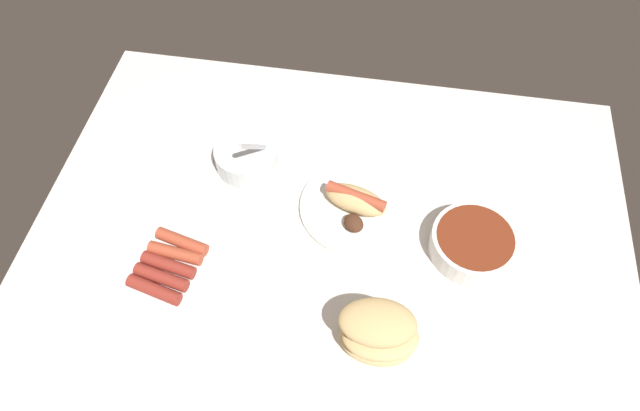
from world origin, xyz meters
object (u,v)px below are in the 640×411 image
at_px(plate_sausages, 170,268).
at_px(bowl_chili, 473,243).
at_px(bowl_coleslaw, 247,156).
at_px(plate_hotdog_assembled, 355,204).
at_px(bread_stack, 378,333).

bearing_deg(plate_sausages, bowl_chili, 13.89).
height_order(bowl_coleslaw, plate_hotdog_assembled, bowl_coleslaw).
distance_m(bowl_chili, plate_hotdog_assembled, 0.24).
bearing_deg(bowl_coleslaw, bowl_chili, -16.12).
relative_size(bowl_chili, plate_hotdog_assembled, 0.72).
xyz_separation_m(bread_stack, plate_hotdog_assembled, (-0.07, 0.28, -0.04)).
distance_m(bowl_chili, bread_stack, 0.28).
bearing_deg(plate_hotdog_assembled, bread_stack, -75.35).
relative_size(bread_stack, plate_hotdog_assembled, 0.64).
height_order(bowl_chili, bread_stack, bread_stack).
distance_m(bowl_coleslaw, plate_hotdog_assembled, 0.26).
height_order(bowl_chili, plate_sausages, bowl_chili).
relative_size(bowl_chili, plate_sausages, 0.71).
xyz_separation_m(bowl_coleslaw, bread_stack, (0.32, -0.36, 0.03)).
relative_size(bowl_chili, bread_stack, 1.12).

